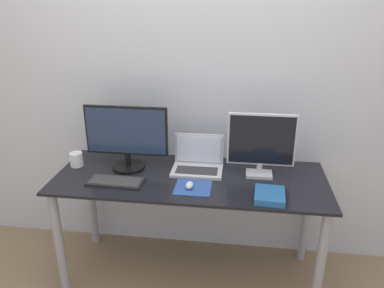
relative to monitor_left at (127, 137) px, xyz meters
The scene contains 10 objects.
wall_back 0.59m from the monitor_left, 36.99° to the left, with size 7.00×0.05×2.50m.
desk 0.56m from the monitor_left, 10.20° to the right, with size 1.73×0.66×0.77m.
monitor_left is the anchor object (origin of this frame).
monitor_right 0.86m from the monitor_left, ahead, with size 0.42×0.12×0.41m.
laptop 0.49m from the monitor_left, ahead, with size 0.33×0.22×0.23m.
keyboard 0.31m from the monitor_left, 94.96° to the right, with size 0.35×0.17×0.02m.
mousepad 0.56m from the monitor_left, 25.48° to the right, with size 0.22×0.20×0.00m.
mouse 0.54m from the monitor_left, 27.84° to the right, with size 0.05×0.07×0.04m.
book 0.98m from the monitor_left, 17.54° to the right, with size 0.18×0.21×0.04m.
mug 0.40m from the monitor_left, behind, with size 0.09×0.09×0.09m.
Camera 1 is at (0.29, -1.78, 1.86)m, focal length 35.00 mm.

